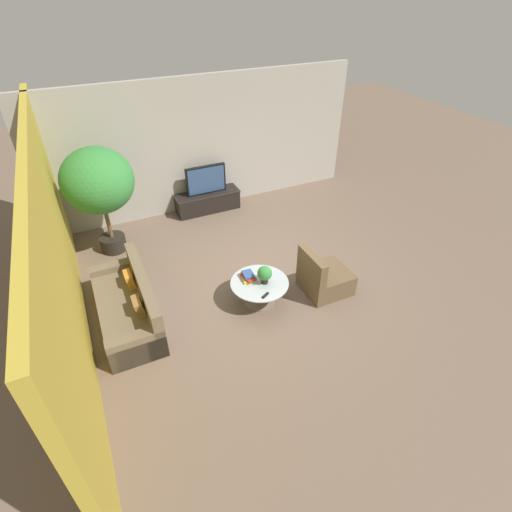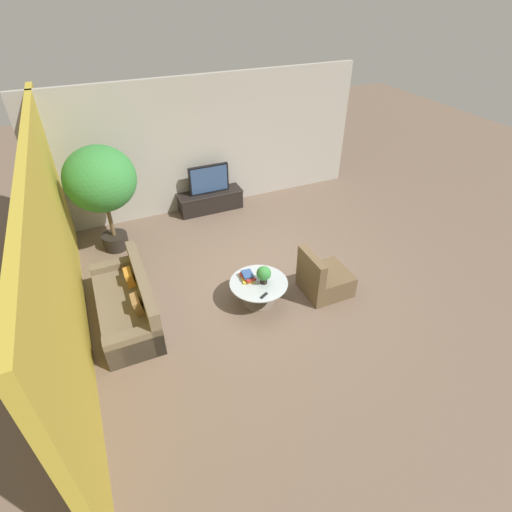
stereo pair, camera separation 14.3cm
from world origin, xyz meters
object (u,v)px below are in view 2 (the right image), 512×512
Objects in this scene: media_console at (210,201)px; potted_palm_tall at (101,181)px; couch_by_wall at (128,305)px; armchair_wicker at (323,279)px; potted_plant_tabletop at (264,274)px; coffee_table at (259,288)px; television at (209,179)px.

potted_palm_tall is (-2.33, -0.75, 1.27)m from media_console.
armchair_wicker is (3.30, -0.71, -0.01)m from couch_by_wall.
potted_palm_tall is at bearing -162.19° from media_console.
armchair_wicker is at bearing -8.81° from potted_plant_tabletop.
couch_by_wall is (-2.41, -2.97, 0.04)m from media_console.
couch_by_wall is at bearing 166.74° from coffee_table.
potted_palm_tall is (0.08, 2.22, 1.23)m from couch_by_wall.
television is 2.55m from potted_palm_tall.
media_console is at bearing 140.96° from couch_by_wall.
armchair_wicker reaches higher than coffee_table.
television is (-0.00, -0.00, 0.55)m from media_console.
potted_plant_tabletop reaches higher than coffee_table.
couch_by_wall is 6.30× the size of potted_plant_tabletop.
television is 3.52m from potted_plant_tabletop.
television is at bearing 17.77° from potted_palm_tall.
potted_palm_tall is at bearing 127.49° from potted_plant_tabletop.
armchair_wicker is 4.53m from potted_palm_tall.
potted_plant_tabletop is (-0.21, -3.52, 0.38)m from media_console.
potted_plant_tabletop is (-0.21, -3.51, -0.18)m from television.
media_console is at bearing 90.00° from television.
potted_plant_tabletop is (0.07, -0.04, 0.32)m from coffee_table.
coffee_table is at bearing 79.81° from armchair_wicker.
potted_palm_tall is (-2.33, -0.75, 0.72)m from television.
coffee_table is at bearing 151.43° from potted_plant_tabletop.
potted_palm_tall is (-2.05, 2.73, 1.21)m from coffee_table.
coffee_table is at bearing -94.64° from media_console.
armchair_wicker is 1.16m from potted_plant_tabletop.
couch_by_wall reaches higher than media_console.
potted_plant_tabletop is at bearing -93.38° from media_console.
potted_palm_tall is at bearing 177.92° from couch_by_wall.
potted_palm_tall is (-3.22, 2.94, 1.24)m from armchair_wicker.
television reaches higher than media_console.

